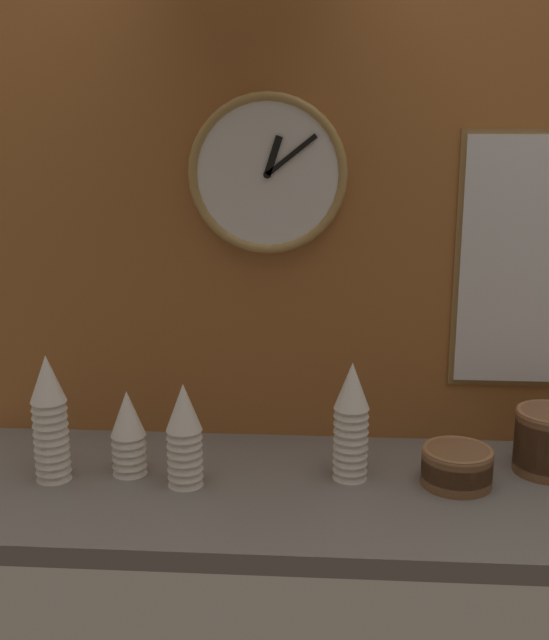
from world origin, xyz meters
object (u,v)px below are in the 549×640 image
object	(u,v)px
cup_stack_far_left	(50,418)
cup_stack_left	(128,433)
cup_stack_center_left	(184,435)
cup_stack_center_right	(351,421)
bowl_stack_far_right	(549,440)
wall_clock	(268,174)
bowl_stack_right	(457,465)

from	to	relation	value
cup_stack_far_left	cup_stack_left	world-z (taller)	cup_stack_far_left
cup_stack_center_left	cup_stack_center_right	bearing A→B (deg)	9.23
bowl_stack_far_right	wall_clock	size ratio (longest dim) A/B	0.42
cup_stack_center_right	bowl_stack_right	size ratio (longest dim) A/B	1.72
cup_stack_left	wall_clock	world-z (taller)	wall_clock
bowl_stack_far_right	wall_clock	xyz separation A→B (m)	(-0.60, 0.14, 0.53)
cup_stack_left	bowl_stack_far_right	size ratio (longest dim) A/B	1.25
cup_stack_far_left	bowl_stack_right	distance (m)	0.83
wall_clock	cup_stack_far_left	bearing A→B (deg)	-149.74
wall_clock	cup_stack_left	bearing A→B (deg)	-142.48
cup_stack_center_left	cup_stack_center_right	world-z (taller)	cup_stack_center_right
cup_stack_center_right	wall_clock	world-z (taller)	wall_clock
cup_stack_center_left	wall_clock	world-z (taller)	wall_clock
cup_stack_center_right	wall_clock	distance (m)	0.55
bowl_stack_far_right	bowl_stack_right	distance (m)	0.22
cup_stack_left	cup_stack_center_left	bearing A→B (deg)	-19.46
cup_stack_center_left	cup_stack_far_left	size ratio (longest dim) A/B	0.81
cup_stack_center_left	cup_stack_left	world-z (taller)	cup_stack_center_left
cup_stack_far_left	cup_stack_left	distance (m)	0.16
cup_stack_center_left	bowl_stack_right	world-z (taller)	cup_stack_center_left
cup_stack_far_left	wall_clock	bearing A→B (deg)	30.26
cup_stack_center_left	cup_stack_left	distance (m)	0.13
cup_stack_center_left	cup_stack_left	xyz separation A→B (m)	(-0.13, 0.04, -0.02)
cup_stack_center_left	cup_stack_far_left	bearing A→B (deg)	178.43
cup_stack_center_right	wall_clock	bearing A→B (deg)	132.55
cup_stack_center_left	bowl_stack_right	distance (m)	0.55
bowl_stack_right	bowl_stack_far_right	bearing A→B (deg)	20.52
cup_stack_far_left	wall_clock	distance (m)	0.68
cup_stack_center_left	bowl_stack_far_right	distance (m)	0.76
cup_stack_left	bowl_stack_right	size ratio (longest dim) A/B	1.25
wall_clock	bowl_stack_far_right	bearing A→B (deg)	-13.38
cup_stack_center_right	bowl_stack_far_right	xyz separation A→B (m)	(0.42, 0.06, -0.05)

